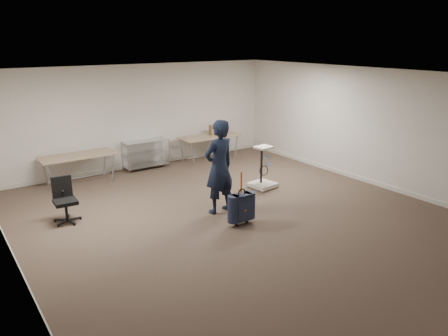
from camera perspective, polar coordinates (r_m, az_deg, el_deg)
ground at (r=8.79m, az=1.64°, el=-6.54°), size 9.00×9.00×0.00m
room_shell at (r=9.84m, az=-3.13°, el=-3.66°), size 8.00×9.00×9.00m
folding_table_left at (r=11.20m, az=-18.54°, el=1.38°), size 1.80×0.75×0.73m
folding_table_right at (r=12.72m, az=-1.95°, el=4.00°), size 1.80×0.75×0.73m
wire_shelf at (r=12.11m, az=-10.17°, el=1.94°), size 1.22×0.47×0.80m
person at (r=8.78m, az=-0.64°, el=0.14°), size 0.75×0.54×1.93m
suitcase at (r=8.35m, az=2.30°, el=-5.16°), size 0.39×0.23×1.05m
office_chair at (r=9.07m, az=-19.97°, el=-4.99°), size 0.54×0.54×0.89m
equipment_cart at (r=10.49m, az=5.10°, el=-1.15°), size 0.62×0.62×1.02m
cardboard_box at (r=12.85m, az=-1.05°, el=5.00°), size 0.42×0.35×0.27m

